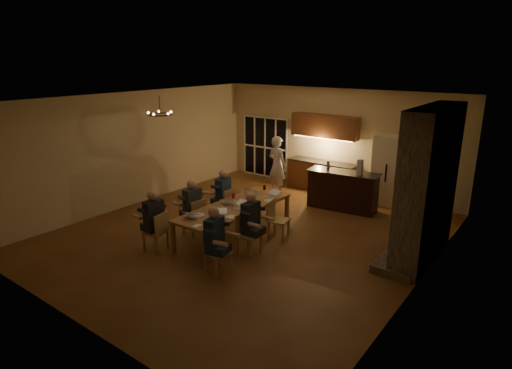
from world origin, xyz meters
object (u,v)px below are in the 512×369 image
object	(u,v)px
refrigerator	(390,171)
plate_far	(269,201)
bar_island	(343,191)
redcup_near	(208,223)
laptop_c	(229,199)
plate_left	(199,215)
standing_person	(277,166)
laptop_e	(254,189)
laptop_a	(193,212)
chair_left_near	(155,231)
bar_bottle	(328,165)
plate_near	(231,217)
chair_right_mid	(249,235)
laptop_f	(271,193)
can_cola	(264,187)
person_right_near	(215,240)
dining_table	(235,221)
laptop_b	(219,213)
person_left_near	(154,221)
chandelier	(160,114)
chair_left_mid	(194,216)
laptop_d	(240,204)
mug_mid	(253,199)
chair_right_near	(218,251)
mug_back	(246,192)
person_right_mid	(251,223)
person_left_far	(223,196)
person_left_mid	(193,208)
redcup_far	(274,191)
chair_left_far	(224,205)
bar_blender	(360,167)
chair_right_far	(279,220)
can_silver	(216,213)
mug_front	(221,208)

from	to	relation	value
refrigerator	plate_far	size ratio (longest dim) A/B	7.98
bar_island	redcup_near	xyz separation A→B (m)	(-0.85, -4.52, 0.27)
refrigerator	plate_far	xyz separation A→B (m)	(-1.65, -3.65, -0.24)
laptop_c	plate_left	size ratio (longest dim) A/B	1.26
standing_person	laptop_e	size ratio (longest dim) A/B	5.72
laptop_a	chair_left_near	bearing A→B (deg)	34.19
bar_bottle	laptop_e	bearing A→B (deg)	-112.80
plate_near	chair_right_mid	bearing A→B (deg)	4.83
laptop_f	chair_right_mid	bearing A→B (deg)	-58.38
laptop_a	can_cola	xyz separation A→B (m)	(0.07, 2.56, -0.05)
person_right_near	plate_near	world-z (taller)	person_right_near
dining_table	laptop_b	world-z (taller)	laptop_b
person_right_near	laptop_b	bearing A→B (deg)	26.38
laptop_a	bar_bottle	size ratio (longest dim) A/B	1.33
person_left_near	plate_near	distance (m)	1.67
chandelier	bar_bottle	world-z (taller)	chandelier
chair_left_mid	laptop_d	distance (m)	1.24
mug_mid	can_cola	size ratio (longest dim) A/B	0.83
bar_island	chair_right_near	world-z (taller)	bar_island
bar_island	chair_left_mid	size ratio (longest dim) A/B	2.20
person_left_near	plate_left	xyz separation A→B (m)	(0.66, 0.70, 0.07)
standing_person	mug_back	bearing A→B (deg)	114.68
person_right_mid	can_cola	bearing A→B (deg)	28.53
person_left_far	plate_far	bearing A→B (deg)	91.02
person_left_mid	mug_mid	world-z (taller)	person_left_mid
person_right_mid	redcup_far	world-z (taller)	person_right_mid
refrigerator	standing_person	world-z (taller)	refrigerator
bar_island	chair_left_far	bearing A→B (deg)	-133.95
person_right_near	person_right_mid	distance (m)	1.15
dining_table	mug_mid	xyz separation A→B (m)	(0.12, 0.57, 0.43)
chair_right_near	person_left_near	size ratio (longest dim) A/B	0.64
dining_table	person_left_mid	distance (m)	1.05
bar_blender	standing_person	bearing A→B (deg)	-179.11
chair_right_near	chair_right_far	bearing A→B (deg)	12.56
person_right_near	mug_mid	world-z (taller)	person_right_near
plate_near	laptop_f	bearing A→B (deg)	92.31
can_cola	bar_bottle	size ratio (longest dim) A/B	0.50
chair_left_mid	person_left_mid	distance (m)	0.25
can_silver	plate_near	size ratio (longest dim) A/B	0.47
refrigerator	chair_left_near	size ratio (longest dim) A/B	2.25
chair_right_far	redcup_far	xyz separation A→B (m)	(-0.71, 0.84, 0.37)
bar_island	chair_left_near	bearing A→B (deg)	-119.75
chair_left_near	bar_bottle	world-z (taller)	bar_bottle
plate_far	chandelier	bearing A→B (deg)	-158.23
mug_back	plate_left	distance (m)	1.82
chair_right_near	person_right_near	bearing A→B (deg)	160.62
redcup_far	chair_right_mid	bearing A→B (deg)	-70.58
dining_table	chair_right_mid	size ratio (longest dim) A/B	3.53
person_left_far	mug_front	xyz separation A→B (m)	(0.77, -0.96, 0.11)
person_right_mid	plate_far	size ratio (longest dim) A/B	5.51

